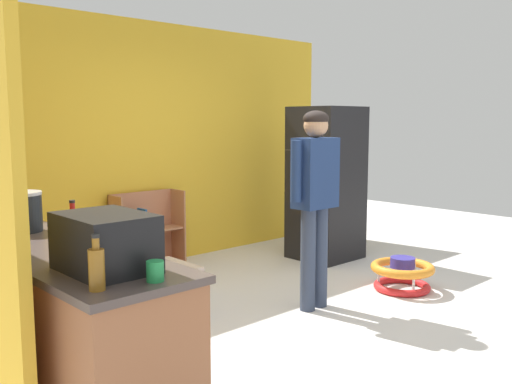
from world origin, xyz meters
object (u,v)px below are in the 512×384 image
at_px(refrigerator, 326,183).
at_px(crock_pot, 21,212).
at_px(kitchen_counter, 53,321).
at_px(banana_bunch, 12,236).
at_px(standing_person, 315,191).
at_px(green_cup, 155,271).
at_px(baby_walker, 402,274).
at_px(pet_carrier, 167,285).
at_px(amber_bottle, 97,268).
at_px(ketchup_bottle, 73,224).
at_px(microwave, 106,242).
at_px(bookshelf, 143,237).

xyz_separation_m(refrigerator, crock_pot, (-3.73, -0.53, 0.14)).
height_order(kitchen_counter, banana_bunch, banana_bunch).
xyz_separation_m(standing_person, green_cup, (-2.24, -0.99, -0.08)).
xyz_separation_m(baby_walker, pet_carrier, (-1.90, 1.17, 0.02)).
distance_m(amber_bottle, green_cup, 0.27).
xyz_separation_m(kitchen_counter, crock_pot, (0.06, 0.56, 0.58)).
xyz_separation_m(kitchen_counter, refrigerator, (3.78, 1.09, 0.44)).
xyz_separation_m(crock_pot, ketchup_bottle, (0.13, -0.48, -0.03)).
bearing_deg(crock_pot, banana_bunch, -121.60).
bearing_deg(baby_walker, crock_pot, 165.86).
bearing_deg(microwave, kitchen_counter, 88.76).
height_order(standing_person, baby_walker, standing_person).
bearing_deg(microwave, pet_carrier, 48.41).
relative_size(refrigerator, green_cup, 18.74).
relative_size(kitchen_counter, refrigerator, 1.26).
height_order(baby_walker, green_cup, green_cup).
height_order(ketchup_bottle, green_cup, ketchup_bottle).
distance_m(refrigerator, crock_pot, 3.77).
relative_size(banana_bunch, ketchup_bottle, 0.64).
relative_size(banana_bunch, green_cup, 1.67).
xyz_separation_m(pet_carrier, green_cup, (-1.36, -1.93, 0.77)).
bearing_deg(pet_carrier, amber_bottle, -130.77).
bearing_deg(ketchup_bottle, microwave, -104.23).
xyz_separation_m(microwave, ketchup_bottle, (0.20, 0.77, -0.04)).
height_order(standing_person, ketchup_bottle, standing_person).
bearing_deg(bookshelf, crock_pot, -140.44).
xyz_separation_m(pet_carrier, ketchup_bottle, (-1.23, -0.84, 0.82)).
height_order(baby_walker, banana_bunch, banana_bunch).
xyz_separation_m(kitchen_counter, microwave, (-0.02, -0.69, 0.59)).
bearing_deg(banana_bunch, refrigerator, 11.31).
bearing_deg(crock_pot, green_cup, -90.03).
relative_size(bookshelf, pet_carrier, 1.54).
xyz_separation_m(standing_person, baby_walker, (1.02, -0.24, -0.87)).
bearing_deg(microwave, baby_walker, 7.41).
bearing_deg(banana_bunch, baby_walker, -9.53).
bearing_deg(green_cup, amber_bottle, 167.77).
relative_size(microwave, ketchup_bottle, 1.95).
height_order(refrigerator, ketchup_bottle, refrigerator).
distance_m(baby_walker, pet_carrier, 2.24).
distance_m(bookshelf, pet_carrier, 1.27).
bearing_deg(baby_walker, amber_bottle, -168.78).
height_order(crock_pot, ketchup_bottle, crock_pot).
relative_size(standing_person, crock_pot, 5.87).
bearing_deg(bookshelf, refrigerator, -27.62).
distance_m(ketchup_bottle, green_cup, 1.10).
relative_size(crock_pot, banana_bunch, 1.83).
height_order(baby_walker, pet_carrier, pet_carrier).
bearing_deg(kitchen_counter, bookshelf, 47.67).
relative_size(microwave, amber_bottle, 1.95).
height_order(baby_walker, ketchup_bottle, ketchup_bottle).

